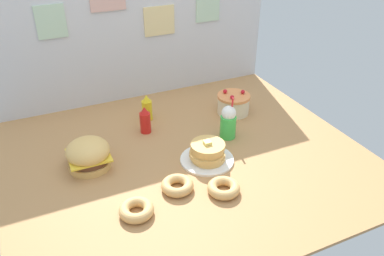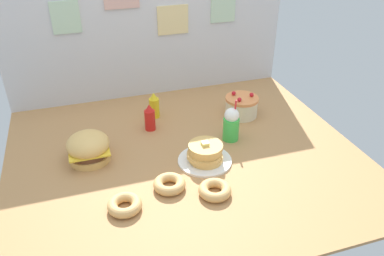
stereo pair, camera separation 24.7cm
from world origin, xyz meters
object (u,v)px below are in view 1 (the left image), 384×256
Objects in this scene: burger at (88,154)px; pancake_stack at (207,154)px; ketchup_bottle at (145,120)px; mustard_bottle at (147,108)px; layer_cake at (233,104)px; donut_chocolate at (177,185)px; donut_pink_glaze at (136,210)px; donut_vanilla at (224,188)px; cream_soda_cup at (228,122)px.

pancake_stack is (0.69, -0.25, -0.04)m from burger.
ketchup_bottle is 0.18m from mustard_bottle.
burger is at bearing -168.24° from layer_cake.
donut_chocolate is at bearing -97.31° from mustard_bottle.
donut_pink_glaze is (0.14, -0.52, -0.06)m from burger.
pancake_stack is 1.36× the size of layer_cake.
pancake_stack is 0.68m from layer_cake.
mustard_bottle is (0.52, 0.42, 0.00)m from burger.
layer_cake reaches higher than donut_vanilla.
ketchup_bottle is (0.45, 0.25, 0.00)m from burger.
donut_pink_glaze and donut_vanilla have the same top height.
pancake_stack is 0.33m from donut_chocolate.
ketchup_bottle is 0.58m from cream_soda_cup.
mustard_bottle is at bearing 132.45° from cream_soda_cup.
mustard_bottle reaches higher than donut_vanilla.
burger is 0.85m from donut_vanilla.
donut_chocolate is (0.27, 0.10, 0.00)m from donut_pink_glaze.
donut_pink_glaze is 1.00× the size of donut_chocolate.
mustard_bottle reaches higher than layer_cake.
burger is at bearing 104.66° from donut_pink_glaze.
mustard_bottle is (-0.17, 0.67, 0.04)m from pancake_stack.
donut_vanilla is at bearing -99.16° from pancake_stack.
ketchup_bottle is (-0.71, 0.01, 0.02)m from layer_cake.
cream_soda_cup is 0.60m from donut_vanilla.
burger is 0.51m from ketchup_bottle.
layer_cake is at bearing 36.89° from donut_pink_glaze.
cream_soda_cup reaches higher than mustard_bottle.
burger is 1.43× the size of donut_chocolate.
donut_pink_glaze is at bearing -153.53° from pancake_stack.
layer_cake is at bearing -15.60° from mustard_bottle.
donut_pink_glaze is at bearing -111.91° from ketchup_bottle.
donut_chocolate is (0.41, -0.43, -0.06)m from burger.
mustard_bottle reaches higher than donut_chocolate.
ketchup_bottle is at bearing 86.84° from donut_chocolate.
burger is 0.78× the size of pancake_stack.
pancake_stack is at bearing -19.81° from burger.
layer_cake is at bearing 11.76° from burger.
layer_cake is (0.47, 0.49, 0.02)m from pancake_stack.
donut_pink_glaze is at bearing -112.05° from mustard_bottle.
mustard_bottle is 0.67× the size of cream_soda_cup.
donut_vanilla is (-0.31, -0.51, -0.09)m from cream_soda_cup.
donut_vanilla is at bearing -82.88° from mustard_bottle.
burger is 0.55m from donut_pink_glaze.
burger reaches higher than layer_cake.
donut_pink_glaze and donut_chocolate have the same top height.
donut_pink_glaze is at bearing -149.65° from cream_soda_cup.
mustard_bottle is 0.86m from donut_chocolate.
burger is 0.67m from mustard_bottle.
donut_pink_glaze is 0.51m from donut_vanilla.
cream_soda_cup is at bearing -30.82° from ketchup_bottle.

